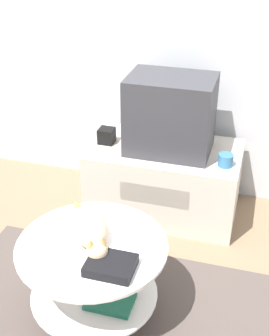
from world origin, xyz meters
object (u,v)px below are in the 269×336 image
object	(u,v)px
tv	(170,115)
cat	(89,229)
speaker	(107,136)
dvd_box	(111,265)

from	to	relation	value
tv	cat	world-z (taller)	tv
cat	tv	bearing A→B (deg)	135.30
speaker	cat	bearing A→B (deg)	-75.61
speaker	tv	bearing A→B (deg)	2.28
speaker	cat	size ratio (longest dim) A/B	0.23
tv	dvd_box	world-z (taller)	tv
tv	speaker	world-z (taller)	tv
dvd_box	cat	xyz separation A→B (m)	(-0.17, 0.18, 0.04)
speaker	dvd_box	bearing A→B (deg)	-69.99
speaker	dvd_box	size ratio (longest dim) A/B	0.47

